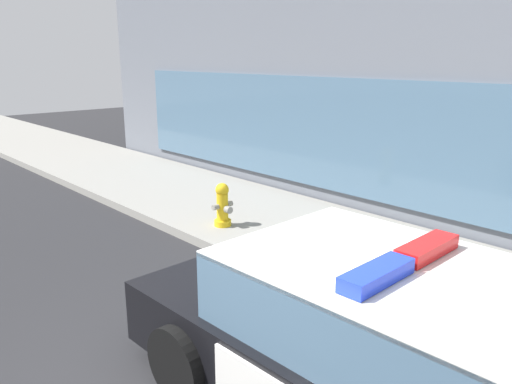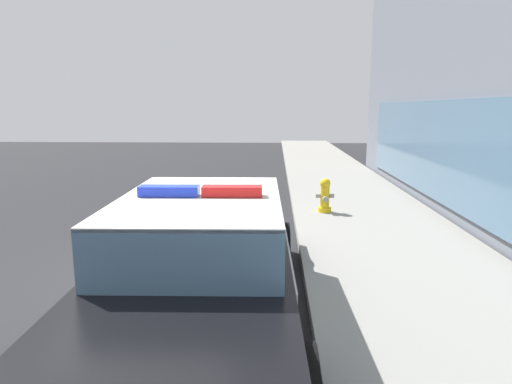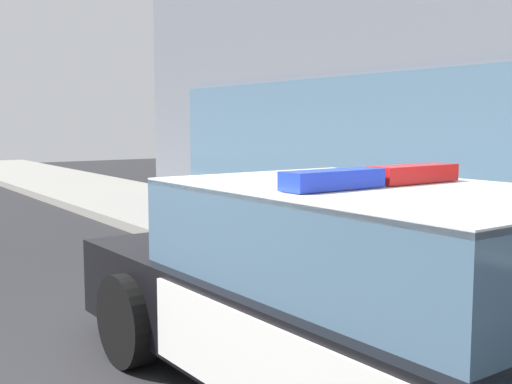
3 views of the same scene
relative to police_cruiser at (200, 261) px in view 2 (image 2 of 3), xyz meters
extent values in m
plane|color=#262628|center=(-1.24, -0.99, -0.68)|extent=(48.00, 48.00, 0.00)
cube|color=gray|center=(-1.24, 2.74, -0.61)|extent=(48.00, 3.04, 0.15)
cube|color=slate|center=(-2.88, 4.28, 0.77)|extent=(14.91, 0.08, 2.10)
cube|color=black|center=(0.06, 0.00, -0.18)|extent=(5.14, 2.08, 0.60)
cube|color=silver|center=(1.69, 0.05, -0.02)|extent=(1.78, 1.94, 0.05)
cube|color=silver|center=(-1.72, -0.05, -0.02)|extent=(1.48, 1.94, 0.05)
cube|color=silver|center=(-0.07, 0.98, -0.18)|extent=(2.14, 0.09, 0.51)
cube|color=silver|center=(-0.01, -0.98, -0.18)|extent=(2.14, 0.09, 0.51)
cube|color=yellow|center=(-0.07, 0.99, -0.18)|extent=(0.22, 0.02, 0.26)
cube|color=slate|center=(-0.14, 0.00, 0.39)|extent=(2.70, 1.82, 0.60)
cube|color=silver|center=(-0.14, 0.00, 0.68)|extent=(2.70, 1.82, 0.04)
cube|color=red|center=(-0.15, 0.34, 0.76)|extent=(0.22, 0.66, 0.11)
cube|color=blue|center=(-0.13, -0.35, 0.76)|extent=(0.22, 0.66, 0.11)
cylinder|color=black|center=(-1.65, 0.92, -0.34)|extent=(0.69, 0.24, 0.68)
cylinder|color=black|center=(-1.59, -1.01, -0.34)|extent=(0.69, 0.24, 0.68)
cylinder|color=gold|center=(-4.60, 1.88, -0.48)|extent=(0.28, 0.28, 0.10)
cylinder|color=gold|center=(-4.60, 1.88, -0.21)|extent=(0.19, 0.19, 0.45)
sphere|color=gold|center=(-4.60, 1.88, 0.09)|extent=(0.22, 0.22, 0.22)
cylinder|color=gray|center=(-4.60, 1.88, 0.16)|extent=(0.06, 0.06, 0.05)
cylinder|color=gray|center=(-4.60, 1.73, -0.18)|extent=(0.09, 0.10, 0.09)
cylinder|color=gray|center=(-4.60, 2.02, -0.18)|extent=(0.09, 0.10, 0.09)
cylinder|color=gray|center=(-4.45, 1.88, -0.22)|extent=(0.10, 0.12, 0.12)
camera|label=1|loc=(1.65, -3.10, 2.20)|focal=35.53mm
camera|label=2|loc=(4.54, 0.82, 1.66)|focal=30.58mm
camera|label=3|loc=(2.64, -2.78, 1.09)|focal=44.80mm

